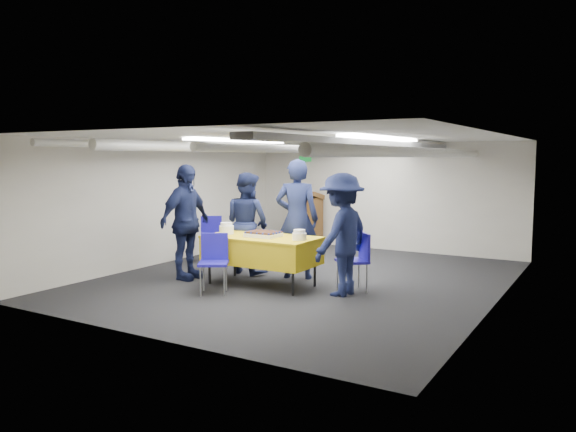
% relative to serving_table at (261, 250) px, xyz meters
% --- Properties ---
extents(ground, '(7.00, 7.00, 0.00)m').
position_rel_serving_table_xyz_m(ground, '(0.37, 0.71, -0.56)').
color(ground, black).
rests_on(ground, ground).
extents(room_shell, '(6.00, 7.00, 2.30)m').
position_rel_serving_table_xyz_m(room_shell, '(0.47, 1.12, 1.25)').
color(room_shell, beige).
rests_on(room_shell, ground).
extents(serving_table, '(1.76, 0.92, 0.77)m').
position_rel_serving_table_xyz_m(serving_table, '(0.00, 0.00, 0.00)').
color(serving_table, black).
rests_on(serving_table, ground).
extents(sheet_cake, '(0.50, 0.39, 0.09)m').
position_rel_serving_table_xyz_m(sheet_cake, '(0.05, -0.02, 0.25)').
color(sheet_cake, white).
rests_on(sheet_cake, serving_table).
extents(plate_stack_left, '(0.23, 0.23, 0.18)m').
position_rel_serving_table_xyz_m(plate_stack_left, '(-0.63, -0.05, 0.30)').
color(plate_stack_left, white).
rests_on(plate_stack_left, serving_table).
extents(plate_stack_right, '(0.21, 0.21, 0.16)m').
position_rel_serving_table_xyz_m(plate_stack_right, '(0.70, -0.05, 0.28)').
color(plate_stack_right, white).
rests_on(plate_stack_right, serving_table).
extents(podium, '(0.62, 0.53, 1.25)m').
position_rel_serving_table_xyz_m(podium, '(-1.23, 3.75, 0.05)').
color(podium, brown).
rests_on(podium, ground).
extents(chair_near, '(0.58, 0.58, 0.87)m').
position_rel_serving_table_xyz_m(chair_near, '(-0.35, -0.74, -0.03)').
color(chair_near, gray).
rests_on(chair_near, ground).
extents(chair_right, '(0.59, 0.59, 0.87)m').
position_rel_serving_table_xyz_m(chair_right, '(1.43, 0.43, -0.03)').
color(chair_right, gray).
rests_on(chair_right, ground).
extents(chair_left, '(0.59, 0.59, 0.87)m').
position_rel_serving_table_xyz_m(chair_left, '(-1.91, 1.17, -0.03)').
color(chair_left, gray).
rests_on(chair_left, ground).
extents(sailor_a, '(0.83, 0.68, 1.96)m').
position_rel_serving_table_xyz_m(sailor_a, '(0.21, 0.74, 0.42)').
color(sailor_a, '#0E1433').
rests_on(sailor_a, ground).
extents(sailor_b, '(0.95, 0.81, 1.73)m').
position_rel_serving_table_xyz_m(sailor_b, '(-0.73, 0.66, 0.31)').
color(sailor_b, '#0E1433').
rests_on(sailor_b, ground).
extents(sailor_c, '(0.46, 1.10, 1.88)m').
position_rel_serving_table_xyz_m(sailor_c, '(-1.32, -0.24, 0.38)').
color(sailor_c, '#0E1433').
rests_on(sailor_c, ground).
extents(sailor_d, '(0.79, 1.21, 1.77)m').
position_rel_serving_table_xyz_m(sailor_d, '(1.33, 0.07, 0.33)').
color(sailor_d, '#0E1433').
rests_on(sailor_d, ground).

